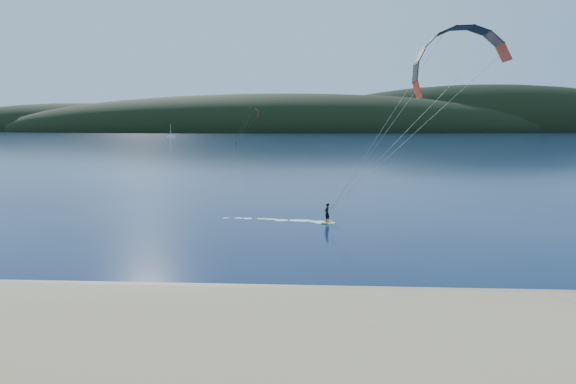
{
  "coord_description": "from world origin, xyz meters",
  "views": [
    {
      "loc": [
        5.47,
        -22.52,
        9.33
      ],
      "look_at": [
        3.6,
        10.0,
        5.0
      ],
      "focal_mm": 31.33,
      "sensor_mm": 36.0,
      "label": 1
    }
  ],
  "objects": [
    {
      "name": "kitesurfer_near",
      "position": [
        17.0,
        21.28,
        13.11
      ],
      "size": [
        26.04,
        7.21,
        17.92
      ],
      "color": "gold",
      "rests_on": "ground"
    },
    {
      "name": "kitesurfer_far",
      "position": [
        -24.33,
        206.58,
        14.16
      ],
      "size": [
        11.66,
        5.43,
        16.59
      ],
      "color": "gold",
      "rests_on": "ground"
    },
    {
      "name": "headland",
      "position": [
        0.63,
        745.28,
        0.0
      ],
      "size": [
        1200.0,
        310.0,
        140.0
      ],
      "color": "black",
      "rests_on": "ground"
    },
    {
      "name": "ground",
      "position": [
        0.0,
        0.0,
        0.0
      ],
      "size": [
        1800.0,
        1800.0,
        0.0
      ],
      "primitive_type": "plane",
      "color": "black",
      "rests_on": "ground"
    },
    {
      "name": "sailboat",
      "position": [
        -118.33,
        398.56,
        0.8
      ],
      "size": [
        7.76,
        4.82,
        10.79
      ],
      "color": "white",
      "rests_on": "ground"
    },
    {
      "name": "wet_sand",
      "position": [
        0.0,
        4.5,
        0.05
      ],
      "size": [
        220.0,
        2.5,
        0.1
      ],
      "color": "#967857",
      "rests_on": "ground"
    }
  ]
}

